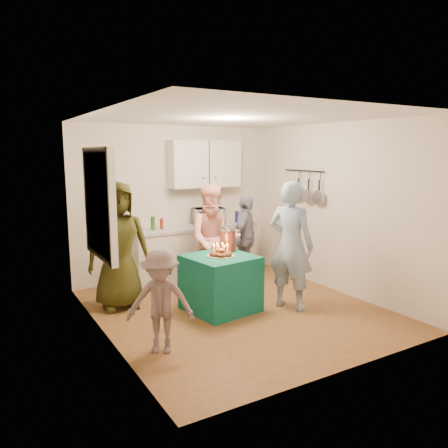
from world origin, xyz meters
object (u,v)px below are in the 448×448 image
party_table (220,283)px  punch_jar (228,239)px  woman_back_right (245,238)px  counter (194,253)px  woman_back_center (214,239)px  man_birthday (291,245)px  woman_back_left (118,245)px  microwave (208,216)px  child_near_left (160,302)px

party_table → punch_jar: 0.64m
woman_back_right → counter: bearing=100.2°
counter → woman_back_right: bearing=-40.2°
woman_back_right → woman_back_center: bearing=162.7°
party_table → man_birthday: (0.88, -0.42, 0.51)m
woman_back_left → woman_back_center: woman_back_left is taller
punch_jar → woman_back_left: (-1.40, 0.58, -0.04)m
woman_back_left → woman_back_center: (1.45, -0.10, -0.05)m
microwave → woman_back_center: bearing=-105.2°
counter → man_birthday: size_ratio=1.24×
woman_back_left → woman_back_center: 1.46m
punch_jar → woman_back_center: woman_back_center is taller
microwave → punch_jar: 1.45m
counter → woman_back_center: bearing=-96.7°
child_near_left → punch_jar: bearing=67.8°
microwave → counter: bearing=-171.8°
woman_back_left → woman_back_center: bearing=1.0°
woman_back_left → child_near_left: size_ratio=1.57×
counter → woman_back_left: (-1.56, -0.79, 0.46)m
woman_back_center → woman_back_right: (0.78, 0.32, -0.11)m
microwave → man_birthday: man_birthday is taller
party_table → microwave: bearing=66.9°
party_table → child_near_left: size_ratio=0.75×
man_birthday → woman_back_center: man_birthday is taller
microwave → woman_back_center: (-0.39, -0.89, -0.22)m
microwave → woman_back_left: woman_back_left is taller
punch_jar → counter: bearing=83.6°
counter → woman_back_right: woman_back_right is taller
man_birthday → party_table: bearing=39.2°
party_table → woman_back_center: woman_back_center is taller
woman_back_right → child_near_left: size_ratio=1.29×
microwave → man_birthday: bearing=-76.2°
counter → child_near_left: child_near_left is taller
microwave → child_near_left: 3.08m
woman_back_right → child_near_left: (-2.28, -1.81, -0.16)m
microwave → woman_back_left: size_ratio=0.30×
man_birthday → woman_back_left: (-2.04, 1.21, -0.00)m
punch_jar → woman_back_center: size_ratio=0.20×
counter → woman_back_left: woman_back_left is taller
microwave → woman_back_left: 2.01m
counter → punch_jar: punch_jar is taller
woman_back_center → microwave: bearing=90.4°
microwave → woman_back_right: bearing=-47.1°
microwave → woman_back_center: 1.00m
punch_jar → party_table: bearing=-138.6°
punch_jar → child_near_left: 1.80m
party_table → woman_back_left: woman_back_left is taller
party_table → man_birthday: man_birthday is taller
child_near_left → counter: bearing=89.0°
party_table → man_birthday: 1.10m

